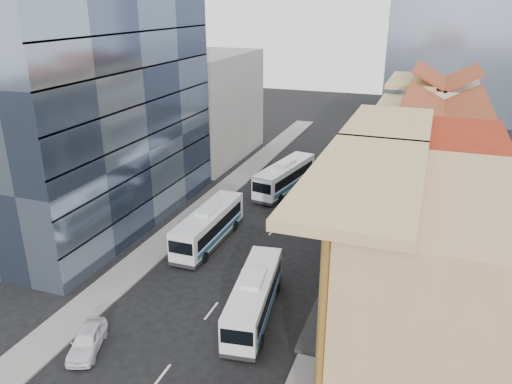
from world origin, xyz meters
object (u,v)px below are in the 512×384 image
at_px(office_tower, 84,65).
at_px(bus_left_far, 285,176).
at_px(bus_left_near, 209,225).
at_px(sedan_left, 87,340).
at_px(bus_right, 254,296).
at_px(shophouse_tan, 429,298).

xyz_separation_m(office_tower, bus_left_far, (15.00, 13.58, -13.24)).
bearing_deg(office_tower, bus_left_near, -6.25).
bearing_deg(bus_left_far, sedan_left, -86.48).
relative_size(bus_left_far, bus_right, 1.11).
relative_size(shophouse_tan, bus_left_far, 1.28).
bearing_deg(sedan_left, shophouse_tan, -9.96).
xyz_separation_m(shophouse_tan, bus_right, (-10.94, 3.46, -4.41)).
bearing_deg(bus_right, sedan_left, -149.18).
relative_size(bus_left_near, bus_left_far, 0.97).
distance_m(shophouse_tan, bus_right, 12.30).
bearing_deg(office_tower, bus_right, -27.72).
relative_size(bus_left_far, sedan_left, 2.62).
xyz_separation_m(shophouse_tan, office_tower, (-31.00, 14.00, 9.00)).
bearing_deg(shophouse_tan, office_tower, 155.70).
height_order(shophouse_tan, bus_right, shophouse_tan).
bearing_deg(shophouse_tan, sedan_left, -170.06).
bearing_deg(bus_right, bus_left_far, 93.86).
height_order(shophouse_tan, bus_left_near, shophouse_tan).
bearing_deg(bus_left_near, sedan_left, -92.95).
bearing_deg(bus_left_near, shophouse_tan, -33.94).
bearing_deg(sedan_left, bus_right, 18.90).
distance_m(office_tower, sedan_left, 25.29).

